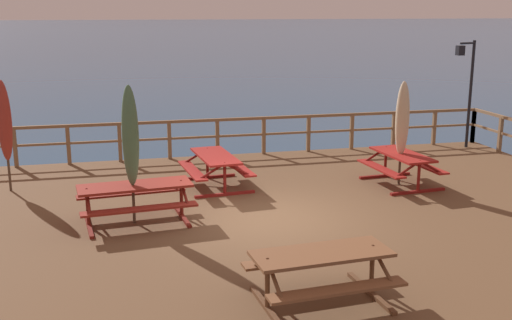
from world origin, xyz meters
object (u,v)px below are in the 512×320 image
object	(u,v)px
picnic_table_back_left	(216,164)
patio_umbrella_tall_back_right	(4,121)
picnic_table_mid_centre	(321,266)
picnic_table_front_right	(402,162)
patio_umbrella_tall_mid_right	(402,120)
picnic_table_mid_right	(135,194)
patio_umbrella_tall_front	(130,137)
lamp_post_hooked	(467,78)

from	to	relation	value
picnic_table_back_left	patio_umbrella_tall_back_right	size ratio (longest dim) A/B	0.80
picnic_table_mid_centre	picnic_table_front_right	xyz separation A→B (m)	(3.90, 5.40, -0.00)
patio_umbrella_tall_back_right	patio_umbrella_tall_mid_right	distance (m)	9.10
picnic_table_mid_centre	patio_umbrella_tall_mid_right	size ratio (longest dim) A/B	0.83
picnic_table_mid_right	patio_umbrella_tall_front	world-z (taller)	patio_umbrella_tall_front
picnic_table_front_right	picnic_table_back_left	bearing A→B (deg)	168.90
lamp_post_hooked	picnic_table_mid_centre	bearing A→B (deg)	-130.78
picnic_table_front_right	patio_umbrella_tall_mid_right	xyz separation A→B (m)	(-0.03, 0.03, 1.01)
picnic_table_front_right	picnic_table_back_left	xyz separation A→B (m)	(-4.33, 0.85, 0.00)
picnic_table_back_left	patio_umbrella_tall_front	bearing A→B (deg)	-132.62
picnic_table_mid_right	patio_umbrella_tall_mid_right	xyz separation A→B (m)	(6.25, 1.31, 1.01)
picnic_table_mid_right	patio_umbrella_tall_mid_right	world-z (taller)	patio_umbrella_tall_mid_right
picnic_table_mid_centre	patio_umbrella_tall_mid_right	world-z (taller)	patio_umbrella_tall_mid_right
picnic_table_back_left	lamp_post_hooked	distance (m)	8.49
patio_umbrella_tall_mid_right	lamp_post_hooked	xyz separation A→B (m)	(3.67, 3.30, 0.54)
picnic_table_mid_right	picnic_table_back_left	size ratio (longest dim) A/B	1.13
picnic_table_mid_right	patio_umbrella_tall_front	bearing A→B (deg)	-142.29
picnic_table_front_right	picnic_table_mid_right	distance (m)	6.41
picnic_table_front_right	picnic_table_mid_right	xyz separation A→B (m)	(-6.28, -1.29, 0.01)
patio_umbrella_tall_mid_right	patio_umbrella_tall_front	world-z (taller)	patio_umbrella_tall_front
picnic_table_mid_right	picnic_table_back_left	xyz separation A→B (m)	(1.95, 2.14, -0.01)
picnic_table_mid_centre	picnic_table_back_left	size ratio (longest dim) A/B	1.01
picnic_table_mid_right	patio_umbrella_tall_mid_right	distance (m)	6.47
patio_umbrella_tall_back_right	picnic_table_mid_right	bearing A→B (deg)	-46.76
picnic_table_back_left	lamp_post_hooked	bearing A→B (deg)	17.28
picnic_table_mid_centre	picnic_table_back_left	bearing A→B (deg)	93.96
picnic_table_mid_right	patio_umbrella_tall_front	distance (m)	1.16
picnic_table_mid_centre	lamp_post_hooked	xyz separation A→B (m)	(7.53, 8.73, 1.55)
picnic_table_mid_centre	patio_umbrella_tall_front	bearing A→B (deg)	120.70
picnic_table_front_right	picnic_table_mid_right	world-z (taller)	same
patio_umbrella_tall_back_right	lamp_post_hooked	distance (m)	12.76
patio_umbrella_tall_mid_right	lamp_post_hooked	world-z (taller)	lamp_post_hooked
picnic_table_mid_centre	lamp_post_hooked	distance (m)	11.64
picnic_table_mid_centre	picnic_table_mid_right	size ratio (longest dim) A/B	0.90
picnic_table_mid_centre	patio_umbrella_tall_back_right	xyz separation A→B (m)	(-5.10, 7.01, 1.07)
picnic_table_back_left	patio_umbrella_tall_back_right	distance (m)	4.85
patio_umbrella_tall_back_right	patio_umbrella_tall_front	world-z (taller)	patio_umbrella_tall_front
patio_umbrella_tall_mid_right	picnic_table_back_left	bearing A→B (deg)	169.16
picnic_table_back_left	lamp_post_hooked	size ratio (longest dim) A/B	0.64
picnic_table_mid_centre	patio_umbrella_tall_mid_right	bearing A→B (deg)	54.57
picnic_table_back_left	patio_umbrella_tall_back_right	xyz separation A→B (m)	(-4.67, 0.75, 1.07)
picnic_table_mid_centre	patio_umbrella_tall_front	world-z (taller)	patio_umbrella_tall_front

